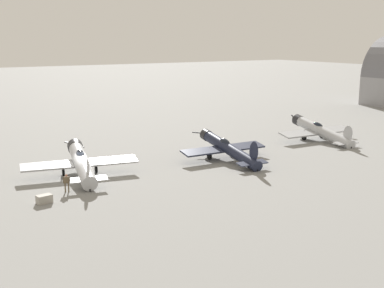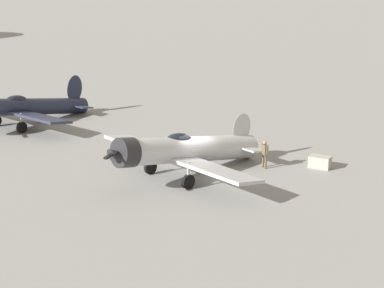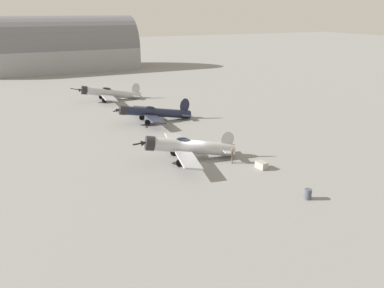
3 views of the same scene
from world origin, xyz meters
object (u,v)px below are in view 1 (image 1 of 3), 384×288
airplane_far_line (320,131)px  equipment_crate (44,199)px  ground_crew_mechanic (67,181)px  airplane_mid_apron (227,148)px  airplane_foreground (81,162)px

airplane_far_line → equipment_crate: (6.68, -38.45, -0.99)m
ground_crew_mechanic → equipment_crate: ground_crew_mechanic is taller
airplane_mid_apron → ground_crew_mechanic: bearing=98.4°
airplane_mid_apron → ground_crew_mechanic: (2.20, -19.02, -0.40)m
airplane_far_line → equipment_crate: 39.04m
airplane_mid_apron → airplane_far_line: airplane_mid_apron is taller
airplane_far_line → equipment_crate: airplane_far_line is taller
airplane_foreground → equipment_crate: (6.00, -5.31, -1.19)m
equipment_crate → airplane_foreground: bearing=138.5°
ground_crew_mechanic → airplane_foreground: bearing=-5.5°
airplane_foreground → ground_crew_mechanic: (3.99, -2.75, -0.55)m
airplane_far_line → ground_crew_mechanic: (4.67, -35.89, -0.34)m
airplane_foreground → equipment_crate: airplane_foreground is taller
ground_crew_mechanic → equipment_crate: bearing=157.3°
equipment_crate → airplane_far_line: bearing=99.9°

